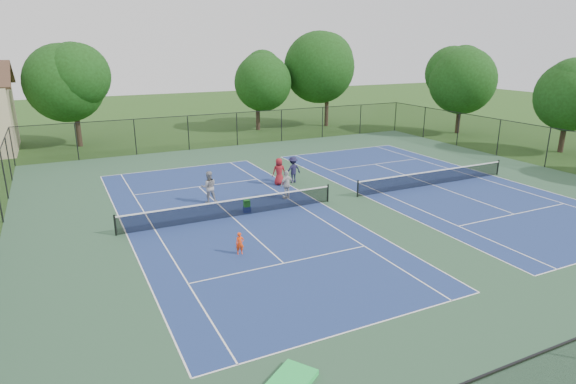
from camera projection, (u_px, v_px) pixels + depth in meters
name	position (u px, v px, depth m)	size (l,w,h in m)	color
ground	(343.00, 199.00, 28.79)	(140.00, 140.00, 0.00)	#234716
court_pad	(343.00, 199.00, 28.79)	(36.00, 36.00, 0.01)	#2E5238
tennis_court_left	(232.00, 215.00, 25.81)	(12.00, 23.83, 1.07)	navy
tennis_court_right	(433.00, 184.00, 31.71)	(12.00, 23.83, 1.07)	navy
perimeter_fence	(344.00, 174.00, 28.32)	(36.08, 36.08, 3.02)	black
tree_back_a	(72.00, 78.00, 42.13)	(6.80, 6.80, 9.15)	#2D2116
tree_back_c	(257.00, 78.00, 50.74)	(6.00, 6.00, 8.40)	#2D2116
tree_back_d	(328.00, 64.00, 52.86)	(7.80, 7.80, 10.37)	#2D2116
tree_side_e	(463.00, 76.00, 48.79)	(6.60, 6.60, 8.87)	#2D2116
tree_side_f	(570.00, 90.00, 39.94)	(5.80, 5.80, 8.12)	#2D2116
child_player	(240.00, 244.00, 21.12)	(0.37, 0.24, 1.02)	#FD4110
instructor	(209.00, 187.00, 27.95)	(0.92, 0.71, 1.89)	gray
bystander_a	(287.00, 185.00, 28.73)	(1.01, 0.42, 1.73)	silver
bystander_b	(293.00, 170.00, 32.03)	(1.15, 0.66, 1.79)	#1D1B3B
bystander_c	(279.00, 172.00, 31.52)	(0.88, 0.57, 1.80)	maroon
ball_crate	(247.00, 209.00, 26.56)	(0.40, 0.33, 0.32)	navy
ball_hopper	(247.00, 203.00, 26.45)	(0.34, 0.28, 0.38)	green
green_tarp	(290.00, 382.00, 13.05)	(1.55, 1.00, 0.16)	#1CC754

